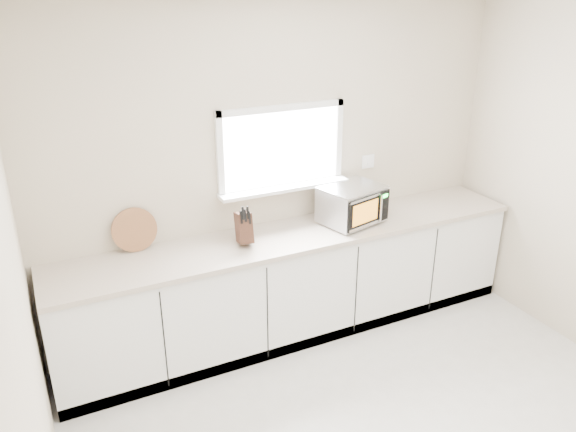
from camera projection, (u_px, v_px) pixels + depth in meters
back_wall at (281, 170)px, 4.59m from camera, size 4.00×0.17×2.70m
cabinets at (296, 284)px, 4.70m from camera, size 3.92×0.60×0.88m
countertop at (297, 235)px, 4.52m from camera, size 3.92×0.64×0.04m
microwave at (352, 204)px, 4.64m from camera, size 0.57×0.49×0.32m
knife_block at (244, 227)px, 4.27m from camera, size 0.13×0.23×0.32m
cutting_board at (134, 230)px, 4.15m from camera, size 0.33×0.08×0.33m
coffee_grinder at (339, 206)px, 4.76m from camera, size 0.14×0.14×0.21m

